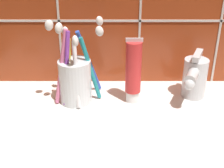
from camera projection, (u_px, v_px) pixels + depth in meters
sink_counter at (134, 126)px, 63.32cm from camera, size 75.08×37.49×2.00cm
toothbrush_cup at (75, 77)px, 67.66cm from camera, size 12.15×11.86×19.09cm
toothpaste_tube at (135, 71)px, 66.94cm from camera, size 3.57×3.40×14.79cm
sink_faucet at (194, 77)px, 69.60cm from camera, size 6.66×10.75×10.59cm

